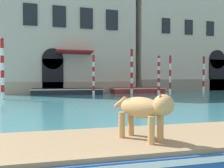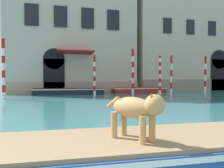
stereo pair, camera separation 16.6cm
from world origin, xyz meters
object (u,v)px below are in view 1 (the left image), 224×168
Objects in this scene: mooring_pole_5 at (170,75)px; mooring_pole_1 at (204,74)px; boat_moored_far at (138,90)px; mooring_pole_3 at (2,68)px; boat_moored_near_palazzo at (68,91)px; boat_foreground at (37,167)px; mooring_pole_2 at (94,75)px; dog_on_deck at (145,109)px; mooring_pole_0 at (132,71)px; mooring_pole_4 at (159,75)px.

mooring_pole_1 is at bearing 22.89° from mooring_pole_5.
mooring_pole_1 is (6.55, -1.10, 1.53)m from boat_moored_far.
mooring_pole_1 is 18.25m from mooring_pole_3.
mooring_pole_5 reaches higher than boat_moored_near_palazzo.
mooring_pole_2 reaches higher than boat_foreground.
dog_on_deck is at bearing -7.72° from boat_foreground.
mooring_pole_4 is (2.12, -1.07, -0.32)m from mooring_pole_0.
dog_on_deck reaches higher than boat_foreground.
dog_on_deck reaches higher than boat_moored_near_palazzo.
boat_moored_far is 1.18× the size of mooring_pole_3.
mooring_pole_5 reaches higher than mooring_pole_2.
mooring_pole_5 is (2.68, -2.04, -0.34)m from mooring_pole_0.
boat_moored_far is at bearing 116.44° from mooring_pole_5.
mooring_pole_5 is at bearing -14.23° from boat_moored_near_palazzo.
mooring_pole_1 is at bearing -5.64° from boat_moored_far.
mooring_pole_3 is (-18.11, -2.22, 0.36)m from mooring_pole_1.
mooring_pole_4 is (1.03, -2.22, 1.45)m from boat_moored_far.
mooring_pole_5 is at bearing -13.31° from mooring_pole_2.
boat_foreground reaches higher than boat_moored_far.
mooring_pole_4 is at bearing -26.78° from mooring_pole_0.
dog_on_deck is 17.84m from mooring_pole_2.
boat_moored_far is at bearing 7.00° from boat_moored_near_palazzo.
boat_moored_near_palazzo is 6.62m from boat_moored_far.
mooring_pole_1 is at bearing 50.81° from boat_foreground.
boat_moored_near_palazzo is at bearing 137.81° from mooring_pole_2.
boat_moored_far is 3.84m from mooring_pole_5.
mooring_pole_2 is (3.55, 17.48, 0.49)m from dog_on_deck.
mooring_pole_3 is at bearing -173.02° from mooring_pole_1.
mooring_pole_3 reaches higher than mooring_pole_0.
mooring_pole_2 is 7.04m from mooring_pole_3.
dog_on_deck is 0.29× the size of mooring_pole_1.
dog_on_deck is 19.29m from boat_moored_near_palazzo.
dog_on_deck is 18.78m from mooring_pole_5.
mooring_pole_4 reaches higher than mooring_pole_2.
mooring_pole_4 is at bearing -9.18° from boat_moored_near_palazzo.
mooring_pole_3 is 12.64m from mooring_pole_4.
mooring_pole_0 reaches higher than boat_moored_near_palazzo.
mooring_pole_4 reaches higher than dog_on_deck.
boat_moored_near_palazzo is (1.64, 19.20, -0.93)m from dog_on_deck.
mooring_pole_1 is at bearing 113.21° from dog_on_deck.
mooring_pole_2 reaches higher than boat_moored_far.
mooring_pole_1 reaches higher than boat_moored_near_palazzo.
mooring_pole_5 is (-4.96, -2.10, -0.09)m from mooring_pole_1.
mooring_pole_5 is at bearing -59.67° from boat_moored_far.
mooring_pole_1 reaches higher than boat_moored_far.
boat_foreground is 1.41× the size of boat_moored_near_palazzo.
mooring_pole_3 reaches higher than mooring_pole_1.
boat_moored_far is at bearing 46.65° from mooring_pole_0.
boat_foreground is at bearing -113.59° from boat_moored_far.
mooring_pole_0 reaches higher than mooring_pole_4.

